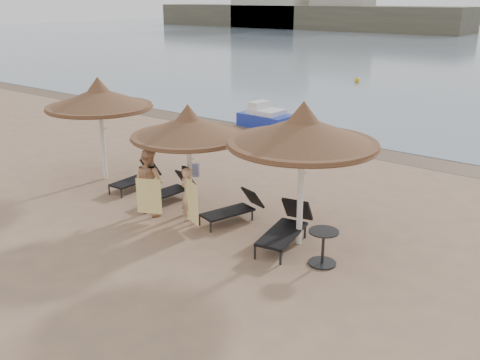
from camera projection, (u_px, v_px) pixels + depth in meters
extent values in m
plane|color=#9F795A|center=(168.00, 227.00, 13.19)|extent=(160.00, 160.00, 0.00)
cube|color=brown|center=(346.00, 147.00, 20.20)|extent=(200.00, 1.60, 0.01)
cube|color=brown|center=(299.00, 17.00, 96.90)|extent=(60.00, 10.00, 4.00)
cube|color=#A9A393|center=(342.00, 6.00, 90.27)|extent=(10.00, 5.00, 8.00)
cylinder|color=white|center=(103.00, 143.00, 16.34)|extent=(0.13, 0.13, 2.31)
cone|color=brown|center=(99.00, 97.00, 15.89)|extent=(3.19, 3.19, 0.60)
cone|color=brown|center=(98.00, 85.00, 15.77)|extent=(0.77, 0.77, 0.49)
cylinder|color=brown|center=(100.00, 107.00, 15.98)|extent=(3.13, 3.13, 0.11)
cylinder|color=white|center=(190.00, 175.00, 13.71)|extent=(0.12, 0.12, 2.11)
cone|color=brown|center=(188.00, 126.00, 13.30)|extent=(2.91, 2.91, 0.55)
cone|color=brown|center=(188.00, 113.00, 13.19)|extent=(0.70, 0.70, 0.45)
cylinder|color=brown|center=(189.00, 136.00, 13.38)|extent=(2.86, 2.86, 0.10)
cylinder|color=white|center=(300.00, 194.00, 11.94)|extent=(0.14, 0.14, 2.41)
cone|color=brown|center=(303.00, 130.00, 11.47)|extent=(3.33, 3.33, 0.63)
cone|color=brown|center=(304.00, 113.00, 11.34)|extent=(0.80, 0.80, 0.52)
cylinder|color=brown|center=(302.00, 144.00, 11.56)|extent=(3.27, 3.27, 0.11)
cylinder|color=black|center=(109.00, 191.00, 15.31)|extent=(0.04, 0.04, 0.25)
cylinder|color=black|center=(121.00, 194.00, 15.04)|extent=(0.04, 0.04, 0.25)
cylinder|color=black|center=(141.00, 179.00, 16.27)|extent=(0.04, 0.04, 0.25)
cylinder|color=black|center=(153.00, 182.00, 16.00)|extent=(0.04, 0.04, 0.25)
cube|color=black|center=(132.00, 181.00, 15.64)|extent=(0.61, 1.36, 0.05)
cube|color=black|center=(151.00, 167.00, 16.18)|extent=(0.57, 0.40, 0.51)
cylinder|color=black|center=(141.00, 202.00, 14.46)|extent=(0.04, 0.04, 0.25)
cylinder|color=black|center=(153.00, 206.00, 14.15)|extent=(0.04, 0.04, 0.25)
cylinder|color=black|center=(175.00, 190.00, 15.33)|extent=(0.04, 0.04, 0.25)
cylinder|color=black|center=(187.00, 194.00, 15.02)|extent=(0.04, 0.04, 0.25)
cube|color=black|center=(166.00, 193.00, 14.72)|extent=(0.63, 1.35, 0.05)
cube|color=black|center=(186.00, 179.00, 15.20)|extent=(0.57, 0.40, 0.50)
cylinder|color=black|center=(200.00, 221.00, 13.23)|extent=(0.04, 0.04, 0.25)
cylinder|color=black|center=(211.00, 228.00, 12.84)|extent=(0.04, 0.04, 0.25)
cylinder|color=black|center=(241.00, 210.00, 13.93)|extent=(0.04, 0.04, 0.25)
cylinder|color=black|center=(252.00, 216.00, 13.54)|extent=(0.04, 0.04, 0.25)
cube|color=black|center=(228.00, 212.00, 13.36)|extent=(0.91, 1.45, 0.05)
cube|color=black|center=(253.00, 198.00, 13.73)|extent=(0.64, 0.52, 0.51)
cylinder|color=black|center=(255.00, 253.00, 11.53)|extent=(0.05, 0.05, 0.30)
cylinder|color=black|center=(281.00, 258.00, 11.27)|extent=(0.05, 0.05, 0.30)
cylinder|color=black|center=(281.00, 227.00, 12.79)|extent=(0.05, 0.05, 0.30)
cylinder|color=black|center=(305.00, 232.00, 12.54)|extent=(0.05, 0.05, 0.30)
cube|color=black|center=(282.00, 234.00, 12.02)|extent=(0.96, 1.70, 0.06)
cube|color=black|center=(297.00, 209.00, 12.73)|extent=(0.74, 0.57, 0.61)
cylinder|color=black|center=(322.00, 263.00, 11.35)|extent=(0.60, 0.60, 0.04)
cylinder|color=black|center=(323.00, 248.00, 11.23)|extent=(0.06, 0.06, 0.72)
cylinder|color=black|center=(324.00, 232.00, 11.11)|extent=(0.64, 0.64, 0.03)
imported|color=tan|center=(149.00, 176.00, 13.75)|extent=(0.93, 0.61, 2.02)
imported|color=tan|center=(188.00, 191.00, 13.18)|extent=(0.85, 0.63, 1.69)
cube|color=yellow|center=(149.00, 196.00, 13.40)|extent=(0.60, 0.31, 0.93)
cube|color=yellow|center=(192.00, 202.00, 12.82)|extent=(0.69, 0.32, 1.04)
cube|color=silver|center=(194.00, 170.00, 13.82)|extent=(0.29, 0.19, 0.35)
cube|color=black|center=(185.00, 173.00, 13.57)|extent=(0.25, 0.14, 0.34)
cube|color=#1E2FA2|center=(266.00, 120.00, 23.34)|extent=(2.34, 1.46, 0.57)
cube|color=silver|center=(266.00, 112.00, 23.22)|extent=(1.51, 1.21, 0.26)
cube|color=silver|center=(259.00, 106.00, 23.40)|extent=(0.57, 0.96, 0.36)
sphere|color=#EEAD0A|center=(357.00, 80.00, 35.38)|extent=(0.35, 0.35, 0.35)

